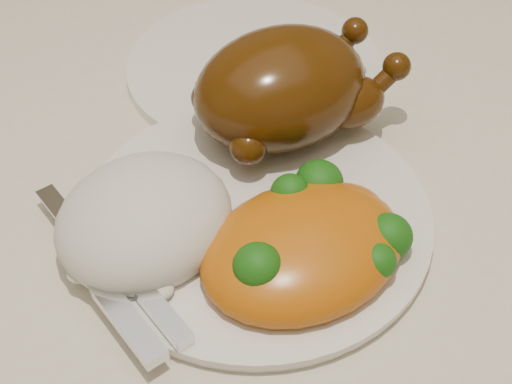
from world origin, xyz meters
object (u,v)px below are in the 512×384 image
dining_table (111,222)px  side_plate (255,67)px  dinner_plate (256,216)px  roast_chicken (285,87)px

dining_table → side_plate: side_plate is taller
dining_table → dinner_plate: (0.07, -0.15, 0.11)m
dining_table → roast_chicken: roast_chicken is taller
dining_table → roast_chicken: 0.22m
dinner_plate → side_plate: (0.09, 0.16, -0.00)m
side_plate → roast_chicken: roast_chicken is taller
dinner_plate → side_plate: bearing=60.4°
dining_table → side_plate: bearing=4.3°
side_plate → dining_table: bearing=-175.7°
side_plate → roast_chicken: bearing=-105.8°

